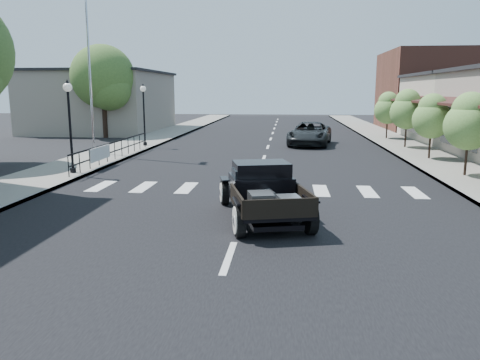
{
  "coord_description": "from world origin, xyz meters",
  "views": [
    {
      "loc": [
        1.16,
        -12.26,
        3.45
      ],
      "look_at": [
        -0.12,
        0.59,
        1.0
      ],
      "focal_mm": 35.0,
      "sensor_mm": 36.0,
      "label": 1
    }
  ],
  "objects": [
    {
      "name": "small_tree_e",
      "position": [
        8.3,
        22.2,
        1.73
      ],
      "size": [
        1.9,
        1.9,
        3.17
      ],
      "primitive_type": null,
      "color": "#5A863D",
      "rests_on": "sidewalk_right"
    },
    {
      "name": "sidewalk_right",
      "position": [
        8.5,
        15.0,
        0.07
      ],
      "size": [
        3.0,
        80.0,
        0.15
      ],
      "primitive_type": "cube",
      "color": "gray",
      "rests_on": "ground"
    },
    {
      "name": "big_tree_far",
      "position": [
        -12.5,
        22.0,
        3.44
      ],
      "size": [
        4.69,
        4.69,
        6.88
      ],
      "primitive_type": null,
      "color": "#406029",
      "rests_on": "ground"
    },
    {
      "name": "lamp_post_c",
      "position": [
        -7.6,
        16.0,
        2.03
      ],
      "size": [
        0.36,
        0.36,
        3.76
      ],
      "primitive_type": null,
      "color": "black",
      "rests_on": "sidewalk_left"
    },
    {
      "name": "ground",
      "position": [
        0.0,
        0.0,
        0.0
      ],
      "size": [
        120.0,
        120.0,
        0.0
      ],
      "primitive_type": "plane",
      "color": "black",
      "rests_on": "ground"
    },
    {
      "name": "second_car",
      "position": [
        2.66,
        18.34,
        0.74
      ],
      "size": [
        3.26,
        5.68,
        1.49
      ],
      "primitive_type": "imported",
      "rotation": [
        0.0,
        0.0,
        -0.15
      ],
      "color": "black",
      "rests_on": "ground"
    },
    {
      "name": "small_tree_c",
      "position": [
        8.3,
        11.85,
        1.7
      ],
      "size": [
        1.86,
        1.86,
        3.1
      ],
      "primitive_type": null,
      "color": "#5A863D",
      "rests_on": "sidewalk_right"
    },
    {
      "name": "flagpole",
      "position": [
        -9.2,
        12.0,
        5.78
      ],
      "size": [
        0.12,
        0.12,
        11.26
      ],
      "primitive_type": "cylinder",
      "color": "silver",
      "rests_on": "sidewalk_left"
    },
    {
      "name": "sidewalk_left",
      "position": [
        -8.5,
        15.0,
        0.07
      ],
      "size": [
        3.0,
        80.0,
        0.15
      ],
      "primitive_type": "cube",
      "color": "gray",
      "rests_on": "ground"
    },
    {
      "name": "hotrod_pickup",
      "position": [
        0.54,
        0.2,
        0.79
      ],
      "size": [
        3.2,
        4.96,
        1.59
      ],
      "primitive_type": null,
      "rotation": [
        0.0,
        0.0,
        0.25
      ],
      "color": "black",
      "rests_on": "ground"
    },
    {
      "name": "far_building_right",
      "position": [
        15.5,
        32.0,
        3.5
      ],
      "size": [
        11.0,
        10.0,
        7.0
      ],
      "primitive_type": "cube",
      "color": "brown",
      "rests_on": "ground"
    },
    {
      "name": "low_building_left",
      "position": [
        -15.0,
        28.0,
        2.5
      ],
      "size": [
        10.0,
        12.0,
        5.0
      ],
      "primitive_type": "cube",
      "color": "gray",
      "rests_on": "ground"
    },
    {
      "name": "small_tree_d",
      "position": [
        8.3,
        16.75,
        1.82
      ],
      "size": [
        2.0,
        2.0,
        3.33
      ],
      "primitive_type": null,
      "color": "#5A863D",
      "rests_on": "sidewalk_right"
    },
    {
      "name": "lamp_post_b",
      "position": [
        -7.6,
        6.0,
        2.03
      ],
      "size": [
        0.36,
        0.36,
        3.76
      ],
      "primitive_type": null,
      "color": "black",
      "rests_on": "sidewalk_left"
    },
    {
      "name": "railing",
      "position": [
        -7.3,
        10.0,
        0.65
      ],
      "size": [
        0.08,
        10.0,
        1.0
      ],
      "primitive_type": null,
      "color": "black",
      "rests_on": "sidewalk_left"
    },
    {
      "name": "small_tree_b",
      "position": [
        8.3,
        7.0,
        1.74
      ],
      "size": [
        1.9,
        1.9,
        3.17
      ],
      "primitive_type": null,
      "color": "#5A863D",
      "rests_on": "sidewalk_right"
    },
    {
      "name": "banner",
      "position": [
        -7.22,
        8.0,
        0.45
      ],
      "size": [
        0.04,
        2.2,
        0.6
      ],
      "primitive_type": null,
      "color": "silver",
      "rests_on": "sidewalk_left"
    },
    {
      "name": "road",
      "position": [
        0.0,
        15.0,
        0.01
      ],
      "size": [
        14.0,
        80.0,
        0.02
      ],
      "primitive_type": "cube",
      "color": "black",
      "rests_on": "ground"
    },
    {
      "name": "road_markings",
      "position": [
        0.0,
        10.0,
        0.0
      ],
      "size": [
        12.0,
        60.0,
        0.06
      ],
      "primitive_type": null,
      "color": "silver",
      "rests_on": "ground"
    }
  ]
}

